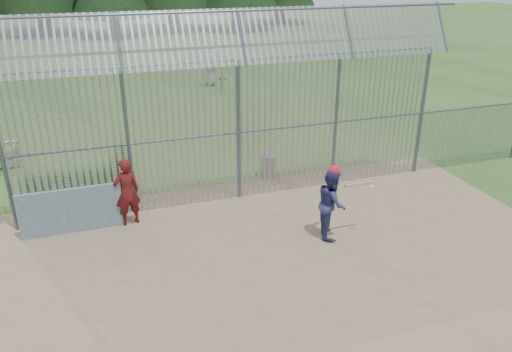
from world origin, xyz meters
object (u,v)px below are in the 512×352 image
object	(u,v)px
batter	(332,203)
trash_can	(269,165)
dugout_wall	(71,211)
onlooker	(127,192)

from	to	relation	value
batter	trash_can	world-z (taller)	batter
dugout_wall	batter	size ratio (longest dim) A/B	1.41
batter	dugout_wall	bearing A→B (deg)	88.60
dugout_wall	onlooker	size ratio (longest dim) A/B	1.37
dugout_wall	trash_can	xyz separation A→B (m)	(5.94, 1.78, -0.24)
batter	trash_can	xyz separation A→B (m)	(-0.17, 4.02, -0.53)
dugout_wall	batter	xyz separation A→B (m)	(6.12, -2.23, 0.29)
batter	trash_can	size ratio (longest dim) A/B	2.17
dugout_wall	trash_can	size ratio (longest dim) A/B	3.05
dugout_wall	onlooker	distance (m)	1.43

